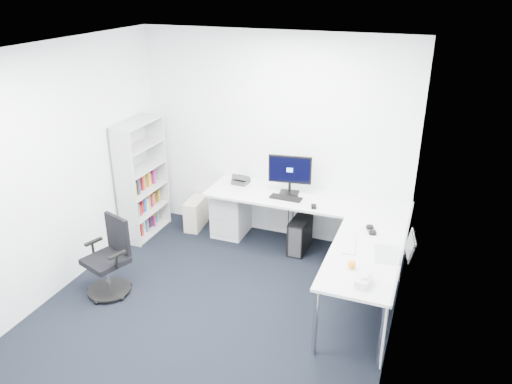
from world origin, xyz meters
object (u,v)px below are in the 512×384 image
(l_desk, at_px, (297,237))
(monitor, at_px, (290,175))
(task_chair, at_px, (105,259))
(laptop, at_px, (388,244))
(bookshelf, at_px, (142,179))

(l_desk, xyz_separation_m, monitor, (-0.24, 0.41, 0.63))
(task_chair, relative_size, laptop, 2.48)
(bookshelf, bearing_deg, monitor, 10.43)
(l_desk, distance_m, laptop, 1.40)
(l_desk, relative_size, monitor, 4.68)
(l_desk, relative_size, task_chair, 2.86)
(monitor, xyz_separation_m, laptop, (1.35, -1.10, -0.13))
(bookshelf, relative_size, monitor, 2.93)
(bookshelf, height_order, monitor, bookshelf)
(l_desk, bearing_deg, monitor, 120.18)
(bookshelf, relative_size, laptop, 4.43)
(bookshelf, bearing_deg, task_chair, -74.56)
(bookshelf, xyz_separation_m, laptop, (3.29, -0.74, 0.07))
(l_desk, relative_size, bookshelf, 1.60)
(task_chair, bearing_deg, monitor, 67.57)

